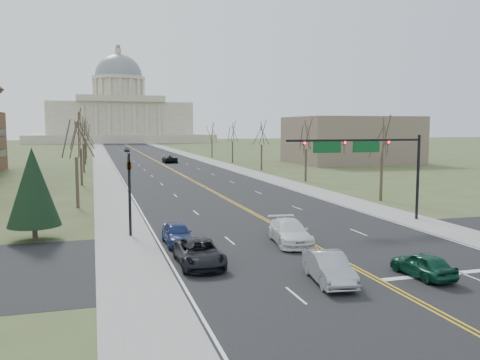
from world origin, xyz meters
TOP-DOWN VIEW (x-y plane):
  - ground at (0.00, 0.00)m, footprint 600.00×600.00m
  - road at (0.00, 110.00)m, footprint 20.00×380.00m
  - cross_road at (0.00, 6.00)m, footprint 120.00×14.00m
  - sidewalk_left at (-12.00, 110.00)m, footprint 4.00×380.00m
  - sidewalk_right at (12.00, 110.00)m, footprint 4.00×380.00m
  - center_line at (0.00, 110.00)m, footprint 0.42×380.00m
  - edge_line_left at (-9.80, 110.00)m, footprint 0.15×380.00m
  - edge_line_right at (9.80, 110.00)m, footprint 0.15×380.00m
  - stop_bar at (5.00, -1.00)m, footprint 9.50×0.50m
  - capitol at (0.00, 249.91)m, footprint 90.00×60.00m
  - signal_mast at (7.45, 13.50)m, footprint 12.12×0.44m
  - signal_left at (-11.50, 13.50)m, footprint 0.32×0.36m
  - tree_r_0 at (15.50, 24.00)m, footprint 3.74×3.74m
  - tree_l_0 at (-15.50, 28.00)m, footprint 3.96×3.96m
  - tree_r_1 at (15.50, 44.00)m, footprint 3.74×3.74m
  - tree_l_1 at (-15.50, 48.00)m, footprint 3.96×3.96m
  - tree_r_2 at (15.50, 64.00)m, footprint 3.74×3.74m
  - tree_l_2 at (-15.50, 68.00)m, footprint 3.96×3.96m
  - tree_r_3 at (15.50, 84.00)m, footprint 3.74×3.74m
  - tree_l_3 at (-15.50, 88.00)m, footprint 3.96×3.96m
  - tree_r_4 at (15.50, 104.00)m, footprint 3.74×3.74m
  - tree_l_4 at (-15.50, 108.00)m, footprint 3.96×3.96m
  - conifer_l at (-18.00, 14.00)m, footprint 3.64×3.64m
  - bldg_right_mass at (40.00, 76.00)m, footprint 25.00×20.00m
  - car_nb_inner_lead at (2.54, -1.10)m, footprint 1.92×4.03m
  - car_sb_inner_lead at (-2.63, -0.59)m, footprint 2.21×4.78m
  - car_sb_outer_lead at (-8.30, 4.38)m, footprint 2.45×5.23m
  - car_sb_inner_second at (-1.34, 7.96)m, footprint 2.90×5.72m
  - car_sb_outer_second at (-8.66, 9.88)m, footprint 1.80×4.34m
  - car_far_nb at (2.22, 87.80)m, footprint 2.83×6.06m
  - car_far_sb at (-3.64, 139.85)m, footprint 1.99×4.37m

SIDE VIEW (x-z plane):
  - ground at x=0.00m, z-range 0.00..0.00m
  - road at x=0.00m, z-range 0.00..0.01m
  - cross_road at x=0.00m, z-range 0.00..0.01m
  - sidewalk_left at x=-12.00m, z-range 0.00..0.03m
  - sidewalk_right at x=12.00m, z-range 0.00..0.03m
  - center_line at x=0.00m, z-range 0.01..0.02m
  - edge_line_left at x=-9.80m, z-range 0.01..0.02m
  - edge_line_right at x=9.80m, z-range 0.01..0.02m
  - stop_bar at x=5.00m, z-range 0.01..0.02m
  - car_nb_inner_lead at x=2.54m, z-range 0.01..1.34m
  - car_sb_outer_lead at x=-8.30m, z-range 0.01..1.46m
  - car_far_sb at x=-3.64m, z-range 0.01..1.47m
  - car_sb_outer_second at x=-8.66m, z-range 0.01..1.48m
  - car_sb_inner_lead at x=-2.63m, z-range 0.01..1.53m
  - car_sb_inner_second at x=-1.34m, z-range 0.01..1.60m
  - car_far_nb at x=2.22m, z-range 0.01..1.69m
  - signal_left at x=-11.50m, z-range 0.71..6.71m
  - conifer_l at x=-18.00m, z-range 0.49..6.99m
  - bldg_right_mass at x=40.00m, z-range 0.00..10.00m
  - signal_mast at x=7.45m, z-range 2.16..9.36m
  - tree_r_0 at x=15.50m, z-range 2.30..10.80m
  - tree_r_1 at x=15.50m, z-range 2.30..10.80m
  - tree_r_2 at x=15.50m, z-range 2.30..10.80m
  - tree_r_3 at x=15.50m, z-range 2.30..10.80m
  - tree_r_4 at x=15.50m, z-range 2.30..10.80m
  - tree_l_0 at x=-15.50m, z-range 2.44..11.44m
  - tree_l_1 at x=-15.50m, z-range 2.44..11.44m
  - tree_l_2 at x=-15.50m, z-range 2.44..11.44m
  - tree_l_3 at x=-15.50m, z-range 2.44..11.44m
  - tree_l_4 at x=-15.50m, z-range 2.44..11.44m
  - capitol at x=0.00m, z-range -10.80..39.20m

